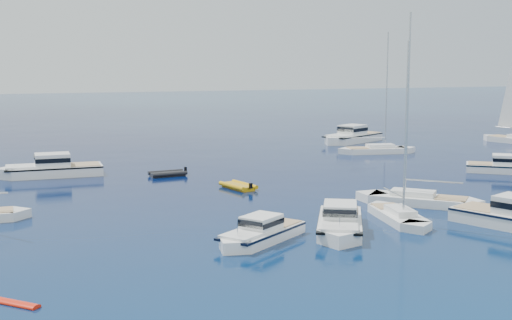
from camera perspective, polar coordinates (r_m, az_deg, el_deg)
The scene contains 12 objects.
ground at distance 41.15m, azimuth 11.65°, elevation -7.06°, with size 400.00×400.00×0.00m, color navy.
motor_cruiser_near at distance 43.98m, azimuth 6.95°, elevation -5.95°, with size 2.74×8.94×2.35m, color white, non-canonical shape.
motor_cruiser_left at distance 41.46m, azimuth 0.32°, elevation -6.77°, with size 2.35×7.68×2.02m, color white, non-canonical shape.
motor_cruiser_centre at distance 67.09m, azimuth -16.63°, elevation -1.30°, with size 3.19×10.41×2.73m, color white, non-canonical shape.
motor_cruiser_far_r at distance 70.55m, azimuth 20.12°, elevation -1.00°, with size 2.61×8.53×2.24m, color white, non-canonical shape.
motor_cruiser_distant at distance 91.73m, azimuth 7.90°, elevation 1.47°, with size 3.40×11.10×2.91m, color white, non-canonical shape.
sailboat_fore at distance 47.72m, azimuth 11.68°, elevation -4.93°, with size 2.20×8.46×12.44m, color white, non-canonical shape.
sailboat_mid_r at distance 53.23m, azimuth 13.27°, elevation -3.61°, with size 2.61×10.05×14.77m, color white, non-canonical shape.
sailboat_centre at distance 81.43m, azimuth 9.98°, elevation 0.56°, with size 2.55×9.82×14.44m, color white, non-canonical shape.
tender_yellow at distance 58.19m, azimuth -1.48°, elevation -2.38°, with size 2.03×3.72×0.95m, color #D1980C, non-canonical shape.
tender_grey_far at distance 64.98m, azimuth -7.33°, elevation -1.32°, with size 1.96×3.56×0.95m, color black, non-canonical shape.
kayak_orange at distance 33.24m, azimuth -19.71°, elevation -11.12°, with size 0.56×3.14×0.30m, color red, non-canonical shape.
Camera 1 is at (-20.56, -33.97, 10.78)m, focal length 48.30 mm.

